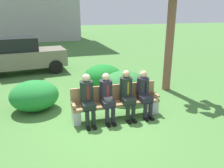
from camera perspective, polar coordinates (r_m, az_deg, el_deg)
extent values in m
plane|color=#467737|center=(5.99, -1.26, -10.09)|extent=(80.00, 80.00, 0.00)
cube|color=#99754C|center=(6.16, 1.13, -4.96)|extent=(2.45, 0.44, 0.07)
cube|color=#99754C|center=(6.23, 0.59, -2.11)|extent=(2.45, 0.06, 0.45)
cube|color=#99754C|center=(5.86, -9.92, -5.07)|extent=(0.08, 0.44, 0.06)
cube|color=#99754C|center=(6.56, 10.98, -2.55)|extent=(0.08, 0.44, 0.06)
cube|color=silver|center=(6.02, -9.16, -8.16)|extent=(0.20, 0.37, 0.38)
cube|color=silver|center=(6.67, 10.34, -5.50)|extent=(0.20, 0.37, 0.38)
cube|color=#1E2823|center=(5.77, -6.03, -5.50)|extent=(0.32, 0.38, 0.16)
cylinder|color=#1E2823|center=(5.72, -6.32, -9.13)|extent=(0.11, 0.11, 0.45)
cylinder|color=#1E2823|center=(5.75, -4.74, -8.93)|extent=(0.11, 0.11, 0.45)
cube|color=black|center=(5.76, -6.13, -11.07)|extent=(0.09, 0.22, 0.07)
cube|color=black|center=(5.79, -4.55, -10.86)|extent=(0.09, 0.22, 0.07)
cylinder|color=#1E2823|center=(5.82, -6.52, -1.88)|extent=(0.34, 0.34, 0.54)
cube|color=maroon|center=(5.66, -6.20, -2.24)|extent=(0.05, 0.01, 0.35)
sphere|color=beige|center=(5.71, -6.65, 1.58)|extent=(0.21, 0.21, 0.21)
cube|color=#23232D|center=(5.89, -1.02, -4.90)|extent=(0.32, 0.38, 0.16)
cylinder|color=#23232D|center=(5.83, -1.23, -8.46)|extent=(0.11, 0.11, 0.45)
cylinder|color=#23232D|center=(5.87, 0.29, -8.24)|extent=(0.11, 0.11, 0.45)
cube|color=black|center=(5.87, -1.04, -10.37)|extent=(0.09, 0.22, 0.07)
cube|color=black|center=(5.91, 0.47, -10.14)|extent=(0.09, 0.22, 0.07)
cylinder|color=#23232D|center=(5.94, -1.57, -1.47)|extent=(0.34, 0.34, 0.52)
cube|color=maroon|center=(5.79, -1.11, -1.81)|extent=(0.05, 0.01, 0.33)
sphere|color=beige|center=(5.83, -1.60, 1.80)|extent=(0.21, 0.21, 0.21)
cylinder|color=#5E5E5E|center=(5.82, -1.02, -3.85)|extent=(0.24, 0.24, 0.09)
cube|color=#1E2823|center=(6.06, 4.18, -4.24)|extent=(0.32, 0.38, 0.16)
cylinder|color=#1E2823|center=(6.00, 4.07, -7.69)|extent=(0.11, 0.11, 0.45)
cylinder|color=#1E2823|center=(6.05, 5.49, -7.47)|extent=(0.11, 0.11, 0.45)
cube|color=black|center=(6.03, 4.24, -9.55)|extent=(0.09, 0.22, 0.07)
cube|color=black|center=(6.09, 5.65, -9.31)|extent=(0.09, 0.22, 0.07)
cylinder|color=#1E2823|center=(6.11, 3.59, -0.78)|extent=(0.34, 0.34, 0.55)
cube|color=olive|center=(5.96, 4.16, -1.09)|extent=(0.05, 0.01, 0.35)
sphere|color=tan|center=(6.00, 3.66, 2.55)|extent=(0.21, 0.21, 0.21)
cube|color=#23232D|center=(6.26, 8.53, -3.66)|extent=(0.32, 0.38, 0.16)
cylinder|color=#23232D|center=(6.19, 8.50, -6.99)|extent=(0.11, 0.11, 0.45)
cylinder|color=#23232D|center=(6.26, 9.83, -6.78)|extent=(0.11, 0.11, 0.45)
cube|color=black|center=(6.22, 8.66, -8.80)|extent=(0.09, 0.22, 0.07)
cube|color=black|center=(6.29, 9.98, -8.56)|extent=(0.09, 0.22, 0.07)
cylinder|color=#23232D|center=(6.31, 7.91, -0.53)|extent=(0.34, 0.34, 0.50)
cube|color=black|center=(6.17, 8.57, -0.82)|extent=(0.05, 0.01, 0.32)
sphere|color=tan|center=(6.21, 8.05, 2.48)|extent=(0.21, 0.21, 0.21)
cylinder|color=brown|center=(8.31, 14.52, 10.40)|extent=(0.29, 0.29, 3.57)
ellipsoid|color=#1A7A28|center=(8.47, -2.34, 1.90)|extent=(1.46, 1.34, 0.91)
ellipsoid|color=#2B7433|center=(7.50, 3.22, -0.21)|extent=(1.49, 1.37, 0.93)
ellipsoid|color=#217D30|center=(7.02, -19.26, -2.80)|extent=(1.42, 1.30, 0.89)
cube|color=slate|center=(11.35, -21.88, 6.12)|extent=(4.05, 1.97, 0.76)
cube|color=black|center=(11.24, -23.06, 9.41)|extent=(1.84, 1.54, 0.60)
cylinder|color=black|center=(12.30, -15.51, 5.83)|extent=(0.65, 0.21, 0.64)
cylinder|color=black|center=(10.80, -14.20, 4.24)|extent=(0.65, 0.21, 0.64)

